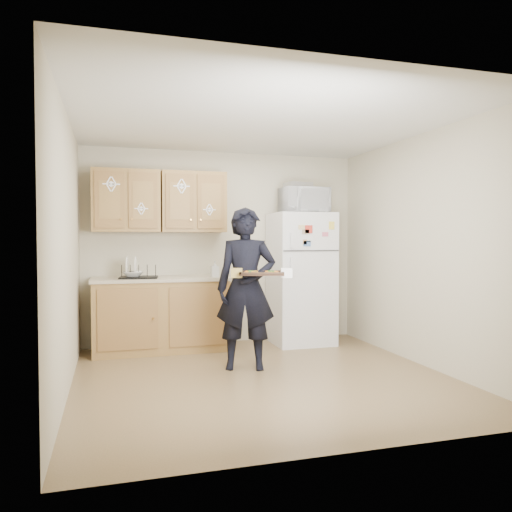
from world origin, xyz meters
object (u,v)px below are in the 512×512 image
object	(u,v)px
refrigerator	(301,278)
dish_rack	(139,271)
microwave	(304,200)
baking_tray	(262,274)
person	(246,288)

from	to	relation	value
refrigerator	dish_rack	distance (m)	2.07
refrigerator	dish_rack	bearing A→B (deg)	-179.11
microwave	refrigerator	bearing A→B (deg)	109.16
baking_tray	dish_rack	xyz separation A→B (m)	(-1.13, 1.30, -0.03)
refrigerator	baking_tray	size ratio (longest dim) A/B	3.90
microwave	dish_rack	distance (m)	2.26
person	microwave	xyz separation A→B (m)	(1.04, 0.99, 1.01)
refrigerator	dish_rack	size ratio (longest dim) A/B	3.89
dish_rack	person	bearing A→B (deg)	-44.06
person	baking_tray	bearing A→B (deg)	-57.75
baking_tray	microwave	world-z (taller)	microwave
baking_tray	person	bearing A→B (deg)	122.25
refrigerator	person	xyz separation A→B (m)	(-1.02, -1.04, -0.00)
refrigerator	microwave	bearing A→B (deg)	-68.93
person	refrigerator	bearing A→B (deg)	61.70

